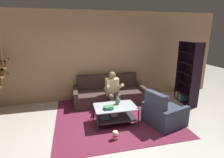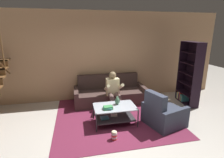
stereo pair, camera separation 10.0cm
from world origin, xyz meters
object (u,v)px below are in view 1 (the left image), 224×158
object	(u,v)px
book_stack	(108,108)
armchair	(163,114)
coffee_table	(115,112)
bookshelf	(188,77)
person_seated_center	(113,89)
couch	(109,94)
popcorn_tub	(115,135)
vase	(118,101)

from	to	relation	value
book_stack	armchair	xyz separation A→B (m)	(1.35, -0.19, -0.22)
coffee_table	bookshelf	size ratio (longest dim) A/B	0.53
person_seated_center	armchair	xyz separation A→B (m)	(1.00, -1.18, -0.32)
couch	popcorn_tub	world-z (taller)	couch
coffee_table	bookshelf	distance (m)	2.81
couch	person_seated_center	world-z (taller)	person_seated_center
book_stack	popcorn_tub	distance (m)	0.68
book_stack	popcorn_tub	size ratio (longest dim) A/B	1.16
couch	person_seated_center	distance (m)	0.62
vase	armchair	xyz separation A→B (m)	(1.06, -0.43, -0.27)
coffee_table	bookshelf	xyz separation A→B (m)	(2.63, 0.81, 0.55)
vase	armchair	distance (m)	1.18
armchair	coffee_table	bearing A→B (deg)	164.56
bookshelf	coffee_table	bearing A→B (deg)	-162.81
armchair	book_stack	bearing A→B (deg)	171.90
vase	bookshelf	world-z (taller)	bookshelf
couch	coffee_table	bearing A→B (deg)	-96.92
vase	bookshelf	distance (m)	2.65
armchair	popcorn_tub	size ratio (longest dim) A/B	4.90
person_seated_center	coffee_table	distance (m)	0.93
person_seated_center	bookshelf	world-z (taller)	bookshelf
vase	bookshelf	bearing A→B (deg)	15.60
vase	armchair	world-z (taller)	armchair
bookshelf	popcorn_tub	size ratio (longest dim) A/B	9.38
coffee_table	bookshelf	bearing A→B (deg)	17.19
bookshelf	popcorn_tub	xyz separation A→B (m)	(-2.79, -1.50, -0.75)
person_seated_center	armchair	world-z (taller)	person_seated_center
vase	book_stack	bearing A→B (deg)	-140.87
couch	book_stack	xyz separation A→B (m)	(-0.36, -1.52, 0.22)
book_stack	bookshelf	xyz separation A→B (m)	(2.82, 0.94, 0.35)
vase	bookshelf	size ratio (longest dim) A/B	0.10
couch	bookshelf	size ratio (longest dim) A/B	1.16
coffee_table	popcorn_tub	xyz separation A→B (m)	(-0.16, -0.68, -0.20)
bookshelf	armchair	world-z (taller)	bookshelf
couch	armchair	world-z (taller)	armchair
vase	couch	bearing A→B (deg)	87.00
person_seated_center	vase	size ratio (longest dim) A/B	5.66
coffee_table	book_stack	distance (m)	0.30
armchair	bookshelf	bearing A→B (deg)	37.73
vase	book_stack	distance (m)	0.38
person_seated_center	vase	distance (m)	0.76
vase	book_stack	size ratio (longest dim) A/B	0.81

